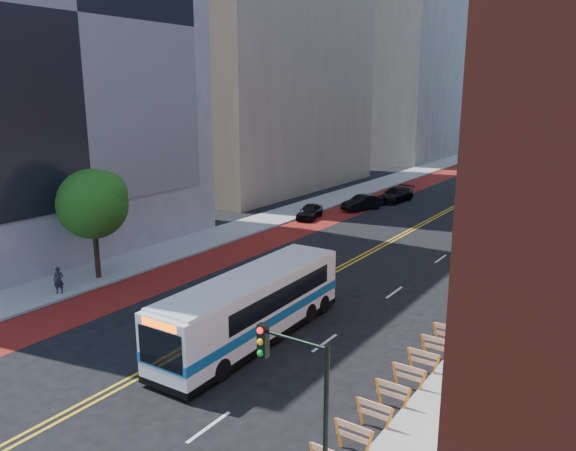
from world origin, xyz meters
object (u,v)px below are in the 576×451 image
(car_c, at_px, (396,195))
(pedestrian, at_px, (59,280))
(car_a, at_px, (310,211))
(traffic_signal, at_px, (297,387))
(car_b, at_px, (362,203))
(transit_bus, at_px, (254,306))
(street_tree, at_px, (94,201))

(car_c, relative_size, pedestrian, 3.34)
(car_a, relative_size, pedestrian, 2.58)
(traffic_signal, bearing_deg, car_b, 113.91)
(transit_bus, xyz_separation_m, car_a, (-11.14, 23.06, -1.00))
(car_c, bearing_deg, transit_bus, -71.76)
(car_c, xyz_separation_m, pedestrian, (-4.76, -36.51, 0.17))
(traffic_signal, bearing_deg, transit_bus, 133.35)
(pedestrian, bearing_deg, transit_bus, -34.26)
(car_a, xyz_separation_m, car_c, (3.26, 11.89, 0.07))
(car_b, height_order, pedestrian, pedestrian)
(car_b, xyz_separation_m, car_c, (1.04, 5.76, 0.02))
(street_tree, height_order, transit_bus, street_tree)
(transit_bus, relative_size, car_a, 2.97)
(street_tree, xyz_separation_m, car_a, (1.94, 21.53, -4.24))
(street_tree, bearing_deg, car_a, 84.84)
(street_tree, bearing_deg, pedestrian, -81.89)
(transit_bus, distance_m, car_a, 25.63)
(car_a, relative_size, car_b, 0.91)
(street_tree, height_order, pedestrian, street_tree)
(street_tree, relative_size, car_a, 1.69)
(traffic_signal, xyz_separation_m, car_c, (-15.45, 42.97, -2.98))
(car_b, bearing_deg, pedestrian, -77.61)
(traffic_signal, height_order, car_a, traffic_signal)
(traffic_signal, height_order, transit_bus, traffic_signal)
(street_tree, relative_size, car_b, 1.54)
(transit_bus, height_order, car_b, transit_bus)
(street_tree, distance_m, car_c, 34.08)
(pedestrian, bearing_deg, car_c, 41.31)
(street_tree, xyz_separation_m, car_c, (5.20, 33.42, -4.17))
(transit_bus, relative_size, car_b, 2.70)
(street_tree, xyz_separation_m, pedestrian, (0.44, -3.09, -3.99))
(street_tree, relative_size, pedestrian, 4.37)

